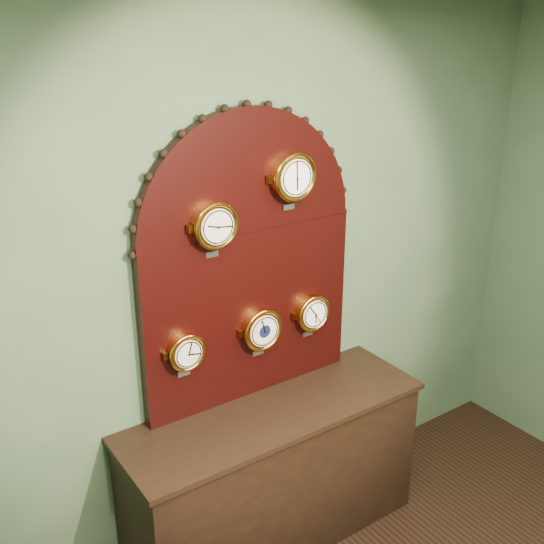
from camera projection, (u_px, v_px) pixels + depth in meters
wall_back at (244, 290)px, 3.32m from camera, size 4.00×0.00×4.00m
shop_counter at (274, 477)px, 3.48m from camera, size 1.60×0.50×0.80m
display_board at (249, 251)px, 3.20m from camera, size 1.26×0.06×1.53m
roman_clock at (215, 225)px, 2.96m from camera, size 0.23×0.08×0.28m
arabic_clock at (293, 177)px, 3.13m from camera, size 0.25×0.08×0.30m
hygrometer at (186, 352)px, 3.08m from camera, size 0.19×0.08×0.24m
barometer at (261, 329)px, 3.31m from camera, size 0.23×0.08×0.28m
tide_clock at (312, 312)px, 3.48m from camera, size 0.21×0.08×0.26m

